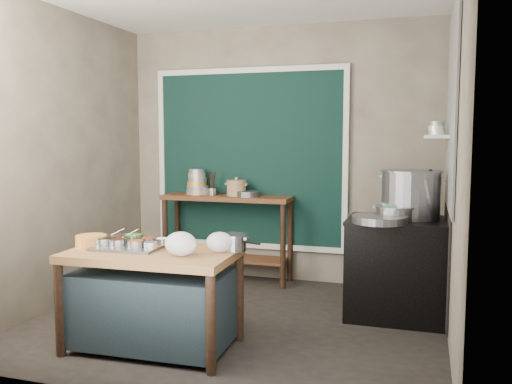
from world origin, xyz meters
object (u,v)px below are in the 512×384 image
(stove_block, at_px, (400,270))
(utensil_cup, at_px, (212,191))
(prep_table, at_px, (153,300))
(ceramic_crock, at_px, (236,189))
(yellow_basin, at_px, (91,241))
(back_counter, at_px, (227,238))
(condiment_tray, at_px, (128,247))
(steamer, at_px, (397,213))
(stock_pot, at_px, (411,194))
(saucepan, at_px, (233,242))

(stove_block, xyz_separation_m, utensil_cup, (-2.08, 0.74, 0.56))
(prep_table, bearing_deg, ceramic_crock, 89.53)
(yellow_basin, bearing_deg, stove_block, 29.99)
(back_counter, relative_size, stove_block, 1.61)
(yellow_basin, height_order, utensil_cup, utensil_cup)
(condiment_tray, distance_m, utensil_cup, 2.03)
(steamer, bearing_deg, stock_pot, 51.68)
(utensil_cup, distance_m, stock_pot, 2.25)
(stove_block, xyz_separation_m, steamer, (-0.04, -0.05, 0.52))
(utensil_cup, bearing_deg, stock_pot, -16.79)
(saucepan, xyz_separation_m, steamer, (1.14, 1.05, 0.13))
(yellow_basin, bearing_deg, steamer, 29.41)
(stove_block, xyz_separation_m, condiment_tray, (-1.96, -1.28, 0.34))
(yellow_basin, relative_size, utensil_cup, 1.79)
(back_counter, bearing_deg, prep_table, -85.64)
(condiment_tray, bearing_deg, stove_block, 33.13)
(condiment_tray, relative_size, stock_pot, 0.92)
(saucepan, relative_size, steamer, 0.60)
(prep_table, height_order, stock_pot, stock_pot)
(ceramic_crock, bearing_deg, saucepan, -71.49)
(saucepan, bearing_deg, utensil_cup, 132.46)
(prep_table, height_order, saucepan, saucepan)
(back_counter, xyz_separation_m, ceramic_crock, (0.11, 0.00, 0.55))
(steamer, bearing_deg, stove_block, 55.00)
(stove_block, relative_size, steamer, 2.39)
(back_counter, xyz_separation_m, stock_pot, (1.97, -0.64, 0.62))
(utensil_cup, relative_size, ceramic_crock, 0.59)
(yellow_basin, distance_m, ceramic_crock, 2.11)
(back_counter, xyz_separation_m, saucepan, (0.73, -1.83, 0.34))
(back_counter, xyz_separation_m, steamer, (1.86, -0.78, 0.47))
(stove_block, height_order, yellow_basin, stove_block)
(back_counter, relative_size, stock_pot, 2.66)
(stock_pot, relative_size, steamer, 1.45)
(stove_block, bearing_deg, yellow_basin, -150.01)
(stove_block, height_order, utensil_cup, utensil_cup)
(yellow_basin, height_order, steamer, steamer)
(stock_pot, bearing_deg, back_counter, 161.98)
(stove_block, height_order, condiment_tray, stove_block)
(utensil_cup, relative_size, stock_pot, 0.24)
(condiment_tray, distance_m, saucepan, 0.80)
(stock_pot, bearing_deg, utensil_cup, 163.21)
(ceramic_crock, bearing_deg, condiment_tray, -94.77)
(condiment_tray, xyz_separation_m, utensil_cup, (-0.12, 2.01, 0.23))
(stove_block, relative_size, saucepan, 3.99)
(utensil_cup, height_order, ceramic_crock, ceramic_crock)
(yellow_basin, relative_size, saucepan, 1.05)
(yellow_basin, distance_m, steamer, 2.56)
(back_counter, bearing_deg, condiment_tray, -91.61)
(prep_table, distance_m, steamer, 2.19)
(yellow_basin, height_order, saucepan, saucepan)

